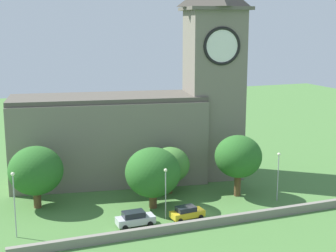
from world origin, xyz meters
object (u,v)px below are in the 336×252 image
object	(u,v)px
car_silver	(135,219)
tree_riverside_west	(170,165)
church	(146,117)
tree_by_tower	(238,157)
car_yellow	(187,213)
streetlamp_west_end	(14,195)
tree_churchyard	(153,172)
tree_riverside_east	(36,171)
streetlamp_central	(278,169)
streetlamp_west_mid	(166,185)

from	to	relation	value
car_silver	tree_riverside_west	world-z (taller)	tree_riverside_west
church	tree_by_tower	distance (m)	16.21
car_yellow	tree_by_tower	size ratio (longest dim) A/B	0.50
streetlamp_west_end	tree_churchyard	world-z (taller)	tree_churchyard
car_silver	streetlamp_west_end	xyz separation A→B (m)	(-13.70, 1.72, 4.17)
streetlamp_west_end	tree_riverside_east	size ratio (longest dim) A/B	0.93
car_silver	tree_churchyard	distance (m)	7.66
tree_riverside_east	car_yellow	bearing A→B (deg)	-32.21
car_silver	tree_by_tower	bearing A→B (deg)	17.64
streetlamp_west_end	tree_riverside_west	world-z (taller)	streetlamp_west_end
streetlamp_central	streetlamp_west_mid	bearing A→B (deg)	-178.13
streetlamp_west_mid	tree_churchyard	world-z (taller)	tree_churchyard
tree_churchyard	church	bearing A→B (deg)	75.41
church	tree_churchyard	distance (m)	14.04
car_silver	tree_riverside_east	world-z (taller)	tree_riverside_east
car_yellow	streetlamp_west_mid	bearing A→B (deg)	156.96
tree_riverside_west	streetlamp_central	bearing A→B (deg)	-33.38
car_silver	streetlamp_west_mid	distance (m)	5.61
streetlamp_west_end	tree_riverside_west	bearing A→B (deg)	20.32
streetlamp_west_end	tree_riverside_east	world-z (taller)	tree_riverside_east
streetlamp_central	tree_churchyard	bearing A→B (deg)	167.71
streetlamp_west_mid	car_silver	bearing A→B (deg)	-167.72
streetlamp_west_mid	tree_churchyard	bearing A→B (deg)	93.02
streetlamp_west_mid	tree_riverside_west	bearing A→B (deg)	66.13
streetlamp_west_mid	tree_by_tower	world-z (taller)	tree_by_tower
tree_by_tower	tree_riverside_east	distance (m)	27.69
streetlamp_west_end	tree_riverside_west	size ratio (longest dim) A/B	1.14
streetlamp_west_end	tree_riverside_west	distance (m)	23.43
car_yellow	tree_churchyard	world-z (taller)	tree_churchyard
car_silver	tree_churchyard	bearing A→B (deg)	51.54
tree_riverside_east	streetlamp_central	bearing A→B (deg)	-16.35
car_yellow	streetlamp_west_end	xyz separation A→B (m)	(-20.48, 1.83, 4.28)
tree_churchyard	car_yellow	bearing A→B (deg)	-62.95
streetlamp_west_mid	streetlamp_central	xyz separation A→B (m)	(16.64, 0.54, 0.20)
car_silver	streetlamp_west_mid	world-z (taller)	streetlamp_west_mid
church	streetlamp_west_mid	distance (m)	18.04
streetlamp_west_mid	streetlamp_central	world-z (taller)	streetlamp_central
car_silver	car_yellow	world-z (taller)	car_silver
church	tree_churchyard	size ratio (longest dim) A/B	4.52
car_yellow	tree_riverside_west	xyz separation A→B (m)	(1.48, 9.96, 3.38)
church	tree_by_tower	size ratio (longest dim) A/B	4.22
car_silver	tree_by_tower	distance (m)	18.34
streetlamp_west_mid	streetlamp_west_end	bearing A→B (deg)	177.53
car_yellow	tree_by_tower	world-z (taller)	tree_by_tower
tree_riverside_west	car_yellow	bearing A→B (deg)	-98.43
church	car_yellow	world-z (taller)	church
car_silver	tree_riverside_east	distance (m)	15.39
car_yellow	tree_by_tower	xyz separation A→B (m)	(10.08, 5.47, 4.91)
church	car_silver	size ratio (longest dim) A/B	7.92
car_silver	tree_riverside_west	bearing A→B (deg)	50.01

